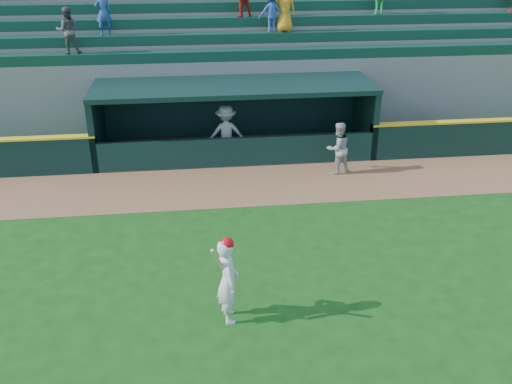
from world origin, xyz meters
TOP-DOWN VIEW (x-y plane):
  - ground at (0.00, 0.00)m, footprint 120.00×120.00m
  - warning_track at (0.00, 4.90)m, footprint 40.00×3.00m
  - dugout_player_front at (3.11, 5.57)m, footprint 0.99×0.89m
  - dugout_player_inside at (-0.33, 7.16)m, footprint 1.24×0.74m
  - dugout at (0.00, 8.00)m, footprint 9.40×2.80m
  - stands at (0.02, 12.56)m, footprint 34.50×6.27m
  - batter_at_plate at (-0.95, -1.58)m, footprint 0.59×0.79m

SIDE VIEW (x-z plane):
  - ground at x=0.00m, z-range 0.00..0.00m
  - warning_track at x=0.00m, z-range 0.00..0.01m
  - dugout_player_front at x=3.11m, z-range 0.00..1.68m
  - batter_at_plate at x=-0.95m, z-range -0.01..1.87m
  - dugout_player_inside at x=-0.33m, z-range 0.00..1.89m
  - dugout at x=0.00m, z-range 0.13..2.59m
  - stands at x=0.02m, z-range -1.17..5.97m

